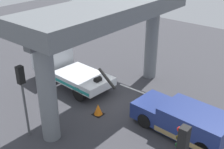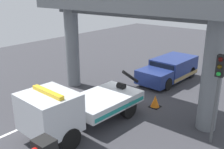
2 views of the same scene
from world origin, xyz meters
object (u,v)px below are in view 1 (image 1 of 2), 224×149
towed_van_green (185,121)px  traffic_light_far (22,86)px  traffic_cone_orange (98,110)px  tow_truck_white (65,67)px

towed_van_green → traffic_light_far: size_ratio=1.33×
traffic_cone_orange → towed_van_green: bearing=-161.5°
tow_truck_white → traffic_light_far: size_ratio=1.84×
tow_truck_white → traffic_cone_orange: bearing=160.6°
towed_van_green → traffic_cone_orange: 4.99m
traffic_light_far → traffic_cone_orange: (-1.57, -3.74, -2.58)m
traffic_light_far → tow_truck_white: bearing=-60.4°
traffic_light_far → traffic_cone_orange: 4.80m
tow_truck_white → traffic_light_far: 6.40m
towed_van_green → traffic_light_far: (6.29, 5.32, 2.13)m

